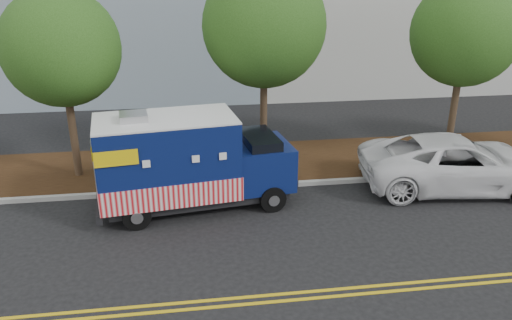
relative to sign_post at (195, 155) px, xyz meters
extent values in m
plane|color=black|center=(1.88, -1.70, -1.20)|extent=(120.00, 120.00, 0.00)
cube|color=#9E9E99|center=(1.88, -0.30, -1.12)|extent=(120.00, 0.18, 0.15)
cube|color=black|center=(1.88, 1.80, -1.12)|extent=(120.00, 4.00, 0.15)
cube|color=gold|center=(1.88, -6.15, -1.19)|extent=(120.00, 0.10, 0.01)
cube|color=gold|center=(1.88, -6.40, -1.19)|extent=(120.00, 0.10, 0.01)
cylinder|color=#38281C|center=(-4.10, 1.39, 0.61)|extent=(0.26, 0.26, 3.63)
sphere|color=#234914|center=(-4.10, 1.39, 3.38)|extent=(3.81, 3.81, 3.81)
cylinder|color=#38281C|center=(2.57, 1.81, 0.82)|extent=(0.26, 0.26, 4.05)
sphere|color=#234914|center=(2.57, 1.81, 3.91)|extent=(4.26, 4.26, 4.26)
cylinder|color=#38281C|center=(9.80, 1.48, 0.72)|extent=(0.26, 0.26, 3.83)
sphere|color=#234914|center=(9.80, 1.48, 3.60)|extent=(3.86, 3.86, 3.86)
cube|color=#473828|center=(0.00, 0.00, 0.00)|extent=(0.06, 0.06, 2.40)
cube|color=black|center=(0.02, -1.32, -0.79)|extent=(5.63, 2.56, 0.27)
cube|color=#0B184F|center=(-0.85, -1.44, 0.54)|extent=(4.34, 2.76, 2.33)
cube|color=red|center=(-0.85, -1.44, -0.28)|extent=(4.38, 2.83, 0.73)
cube|color=white|center=(-0.85, -1.44, 1.73)|extent=(4.34, 2.76, 0.06)
cube|color=#B7B7BA|center=(-1.71, -1.56, 1.85)|extent=(0.87, 0.87, 0.21)
cube|color=#0B184F|center=(2.03, -1.04, 0.01)|extent=(2.01, 2.30, 1.36)
cube|color=black|center=(1.99, -1.05, 0.66)|extent=(1.22, 2.00, 0.63)
cube|color=black|center=(2.92, -0.92, -0.44)|extent=(0.34, 1.93, 0.29)
cube|color=black|center=(-2.91, -1.72, -0.76)|extent=(0.47, 2.18, 0.27)
cube|color=#B7B7BA|center=(-2.88, -1.72, 0.59)|extent=(0.28, 1.73, 1.84)
cube|color=#B7B7BA|center=(-0.71, -0.26, 0.59)|extent=(1.73, 0.28, 1.07)
cube|color=yellow|center=(-2.13, -2.78, 1.08)|extent=(1.15, 0.18, 0.44)
cube|color=yellow|center=(-2.44, -0.50, 1.08)|extent=(1.15, 0.18, 0.44)
cylinder|color=black|center=(2.27, -2.01, -0.79)|extent=(0.84, 0.38, 0.81)
cylinder|color=black|center=(2.00, -0.05, -0.79)|extent=(0.84, 0.38, 0.81)
cylinder|color=black|center=(-1.77, -2.56, -0.79)|extent=(0.84, 0.38, 0.81)
cylinder|color=black|center=(-2.04, -0.61, -0.79)|extent=(0.84, 0.38, 0.81)
imported|color=white|center=(8.67, -1.13, -0.31)|extent=(6.66, 3.64, 1.77)
camera|label=1|loc=(-0.14, -15.53, 5.96)|focal=35.00mm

